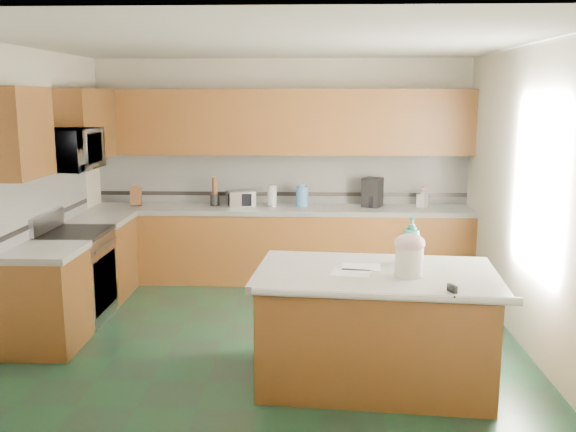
{
  "coord_description": "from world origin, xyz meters",
  "views": [
    {
      "loc": [
        0.38,
        -5.66,
        2.25
      ],
      "look_at": [
        0.15,
        0.35,
        1.12
      ],
      "focal_mm": 40.0,
      "sensor_mm": 36.0,
      "label": 1
    }
  ],
  "objects_px": {
    "island_top": "(376,274)",
    "treat_jar": "(409,262)",
    "toaster_oven": "(241,199)",
    "coffee_maker": "(373,192)",
    "knife_block": "(136,196)",
    "island_base": "(374,331)",
    "soap_bottle_island": "(412,240)"
  },
  "relations": [
    {
      "from": "soap_bottle_island",
      "to": "coffee_maker",
      "type": "xyz_separation_m",
      "value": [
        -0.07,
        2.7,
        -0.02
      ]
    },
    {
      "from": "island_base",
      "to": "toaster_oven",
      "type": "distance_m",
      "value": 3.26
    },
    {
      "from": "island_base",
      "to": "soap_bottle_island",
      "type": "bearing_deg",
      "value": 42.81
    },
    {
      "from": "coffee_maker",
      "to": "soap_bottle_island",
      "type": "bearing_deg",
      "value": -63.75
    },
    {
      "from": "knife_block",
      "to": "coffee_maker",
      "type": "xyz_separation_m",
      "value": [
        2.9,
        0.03,
        0.06
      ]
    },
    {
      "from": "soap_bottle_island",
      "to": "coffee_maker",
      "type": "relative_size",
      "value": 1.09
    },
    {
      "from": "island_top",
      "to": "treat_jar",
      "type": "bearing_deg",
      "value": -25.56
    },
    {
      "from": "toaster_oven",
      "to": "coffee_maker",
      "type": "xyz_separation_m",
      "value": [
        1.61,
        0.03,
        0.08
      ]
    },
    {
      "from": "soap_bottle_island",
      "to": "toaster_oven",
      "type": "height_order",
      "value": "soap_bottle_island"
    },
    {
      "from": "island_base",
      "to": "soap_bottle_island",
      "type": "distance_m",
      "value": 0.78
    },
    {
      "from": "island_base",
      "to": "coffee_maker",
      "type": "bearing_deg",
      "value": 90.72
    },
    {
      "from": "coffee_maker",
      "to": "island_top",
      "type": "bearing_deg",
      "value": -69.73
    },
    {
      "from": "toaster_oven",
      "to": "island_top",
      "type": "bearing_deg",
      "value": -84.67
    },
    {
      "from": "treat_jar",
      "to": "coffee_maker",
      "type": "bearing_deg",
      "value": 89.81
    },
    {
      "from": "island_base",
      "to": "knife_block",
      "type": "height_order",
      "value": "knife_block"
    },
    {
      "from": "island_top",
      "to": "island_base",
      "type": "bearing_deg",
      "value": 5.29
    },
    {
      "from": "island_top",
      "to": "toaster_oven",
      "type": "relative_size",
      "value": 5.66
    },
    {
      "from": "coffee_maker",
      "to": "treat_jar",
      "type": "bearing_deg",
      "value": -65.24
    },
    {
      "from": "knife_block",
      "to": "coffee_maker",
      "type": "height_order",
      "value": "coffee_maker"
    },
    {
      "from": "island_top",
      "to": "knife_block",
      "type": "distance_m",
      "value": 3.94
    },
    {
      "from": "island_top",
      "to": "treat_jar",
      "type": "xyz_separation_m",
      "value": [
        0.23,
        -0.14,
        0.14
      ]
    },
    {
      "from": "toaster_oven",
      "to": "coffee_maker",
      "type": "distance_m",
      "value": 1.61
    },
    {
      "from": "soap_bottle_island",
      "to": "knife_block",
      "type": "height_order",
      "value": "soap_bottle_island"
    },
    {
      "from": "soap_bottle_island",
      "to": "coffee_maker",
      "type": "distance_m",
      "value": 2.7
    },
    {
      "from": "island_base",
      "to": "soap_bottle_island",
      "type": "relative_size",
      "value": 4.56
    },
    {
      "from": "treat_jar",
      "to": "coffee_maker",
      "type": "xyz_separation_m",
      "value": [
        0.0,
        3.07,
        0.07
      ]
    },
    {
      "from": "treat_jar",
      "to": "coffee_maker",
      "type": "height_order",
      "value": "coffee_maker"
    },
    {
      "from": "knife_block",
      "to": "toaster_oven",
      "type": "height_order",
      "value": "knife_block"
    },
    {
      "from": "island_top",
      "to": "toaster_oven",
      "type": "distance_m",
      "value": 3.21
    },
    {
      "from": "soap_bottle_island",
      "to": "treat_jar",
      "type": "bearing_deg",
      "value": -101.75
    },
    {
      "from": "island_base",
      "to": "island_top",
      "type": "xyz_separation_m",
      "value": [
        -0.0,
        0.0,
        0.46
      ]
    },
    {
      "from": "treat_jar",
      "to": "island_top",
      "type": "bearing_deg",
      "value": 149.04
    }
  ]
}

